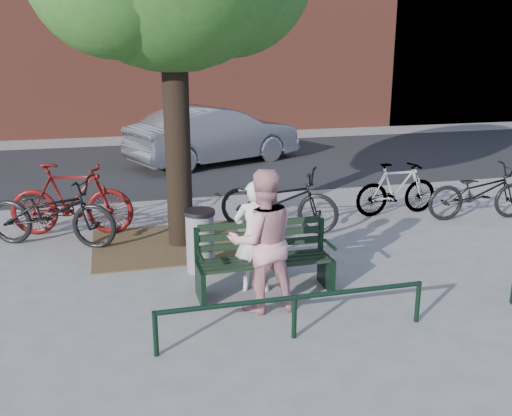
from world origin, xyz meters
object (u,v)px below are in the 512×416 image
object	(u,v)px
park_bench	(263,257)
person_right	(263,241)
litter_bin	(200,240)
bicycle_c	(279,200)
parked_car	(215,135)
person_left	(255,236)

from	to	relation	value
park_bench	person_right	distance (m)	0.64
park_bench	litter_bin	distance (m)	1.13
person_right	bicycle_c	world-z (taller)	person_right
litter_bin	parked_car	xyz separation A→B (m)	(1.62, 7.48, 0.32)
litter_bin	person_right	bearing A→B (deg)	-69.14
person_left	person_right	xyz separation A→B (m)	(-0.05, -0.56, 0.13)
person_left	litter_bin	size ratio (longest dim) A/B	1.65
bicycle_c	parked_car	world-z (taller)	parked_car
parked_car	person_left	bearing A→B (deg)	150.25
bicycle_c	litter_bin	bearing A→B (deg)	163.45
person_left	parked_car	distance (m)	8.38
litter_bin	person_left	bearing A→B (deg)	-55.25
litter_bin	park_bench	bearing A→B (deg)	-53.35
park_bench	parked_car	xyz separation A→B (m)	(0.94, 8.39, 0.30)
litter_bin	bicycle_c	distance (m)	2.20
bicycle_c	parked_car	distance (m)	5.99
litter_bin	parked_car	world-z (taller)	parked_car
person_right	litter_bin	xyz separation A→B (m)	(-0.53, 1.39, -0.42)
park_bench	person_left	size ratio (longest dim) A/B	1.18
park_bench	person_left	xyz separation A→B (m)	(-0.09, 0.07, 0.26)
bicycle_c	park_bench	bearing A→B (deg)	-170.63
park_bench	bicycle_c	size ratio (longest dim) A/B	0.83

